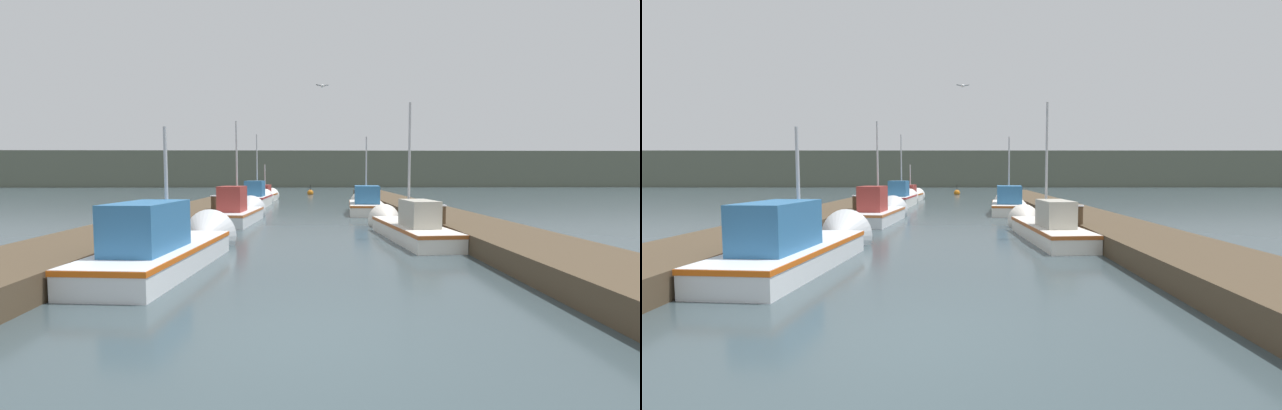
{
  "view_description": "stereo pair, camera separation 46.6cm",
  "coord_description": "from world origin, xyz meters",
  "views": [
    {
      "loc": [
        0.12,
        -5.27,
        2.13
      ],
      "look_at": [
        0.52,
        13.27,
        0.74
      ],
      "focal_mm": 24.0,
      "sensor_mm": 36.0,
      "label": 1
    },
    {
      "loc": [
        0.58,
        -5.28,
        2.13
      ],
      "look_at": [
        0.52,
        13.27,
        0.74
      ],
      "focal_mm": 24.0,
      "sensor_mm": 36.0,
      "label": 2
    }
  ],
  "objects": [
    {
      "name": "seagull_lead",
      "position": [
        0.61,
        13.26,
        5.85
      ],
      "size": [
        0.56,
        0.3,
        0.12
      ],
      "rotation": [
        0.0,
        0.0,
        0.12
      ],
      "color": "white"
    },
    {
      "name": "fishing_boat_2",
      "position": [
        -3.04,
        13.5,
        0.43
      ],
      "size": [
        1.94,
        5.24,
        4.82
      ],
      "rotation": [
        0.0,
        0.0,
        -0.07
      ],
      "color": "silver",
      "rests_on": "ground_plane"
    },
    {
      "name": "fishing_boat_3",
      "position": [
        3.14,
        18.13,
        0.45
      ],
      "size": [
        2.22,
        6.09,
        4.62
      ],
      "rotation": [
        0.0,
        0.0,
        -0.08
      ],
      "color": "silver",
      "rests_on": "ground_plane"
    },
    {
      "name": "mooring_piling_2",
      "position": [
        -4.22,
        13.97,
        0.57
      ],
      "size": [
        0.34,
        0.34,
        1.14
      ],
      "color": "#473523",
      "rests_on": "ground_plane"
    },
    {
      "name": "dock_right",
      "position": [
        5.52,
        16.0,
        0.26
      ],
      "size": [
        2.54,
        40.0,
        0.52
      ],
      "color": "#4C3D2B",
      "rests_on": "ground_plane"
    },
    {
      "name": "channel_buoy",
      "position": [
        0.08,
        37.25,
        0.17
      ],
      "size": [
        0.61,
        0.61,
        1.11
      ],
      "color": "#BF6513",
      "rests_on": "ground_plane"
    },
    {
      "name": "distant_shore_ridge",
      "position": [
        0.0,
        66.69,
        2.74
      ],
      "size": [
        120.0,
        16.0,
        5.48
      ],
      "color": "#565B4C",
      "rests_on": "ground_plane"
    },
    {
      "name": "fishing_boat_4",
      "position": [
        -3.33,
        22.58,
        0.52
      ],
      "size": [
        1.65,
        5.63,
        4.95
      ],
      "rotation": [
        0.0,
        0.0,
        -0.04
      ],
      "color": "silver",
      "rests_on": "ground_plane"
    },
    {
      "name": "fishing_boat_5",
      "position": [
        -3.32,
        27.48,
        0.41
      ],
      "size": [
        1.73,
        5.66,
        3.13
      ],
      "rotation": [
        0.0,
        0.0,
        -0.08
      ],
      "color": "silver",
      "rests_on": "ground_plane"
    },
    {
      "name": "fishing_boat_1",
      "position": [
        3.29,
        8.77,
        0.38
      ],
      "size": [
        1.86,
        6.17,
        4.78
      ],
      "rotation": [
        0.0,
        0.0,
        0.09
      ],
      "color": "silver",
      "rests_on": "ground_plane"
    },
    {
      "name": "mooring_piling_0",
      "position": [
        -4.38,
        31.2,
        0.53
      ],
      "size": [
        0.27,
        0.27,
        1.04
      ],
      "color": "#473523",
      "rests_on": "ground_plane"
    },
    {
      "name": "fishing_boat_0",
      "position": [
        -3.11,
        4.63,
        0.46
      ],
      "size": [
        2.11,
        5.97,
        3.68
      ],
      "rotation": [
        0.0,
        0.0,
        -0.08
      ],
      "color": "silver",
      "rests_on": "ground_plane"
    },
    {
      "name": "ground_plane",
      "position": [
        0.0,
        0.0,
        0.0
      ],
      "size": [
        200.0,
        200.0,
        0.0
      ],
      "color": "#38474C"
    },
    {
      "name": "dock_left",
      "position": [
        -5.52,
        16.0,
        0.26
      ],
      "size": [
        2.54,
        40.0,
        0.52
      ],
      "color": "#4C3D2B",
      "rests_on": "ground_plane"
    },
    {
      "name": "mooring_piling_1",
      "position": [
        4.28,
        8.1,
        0.57
      ],
      "size": [
        0.27,
        0.27,
        1.13
      ],
      "color": "#473523",
      "rests_on": "ground_plane"
    }
  ]
}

